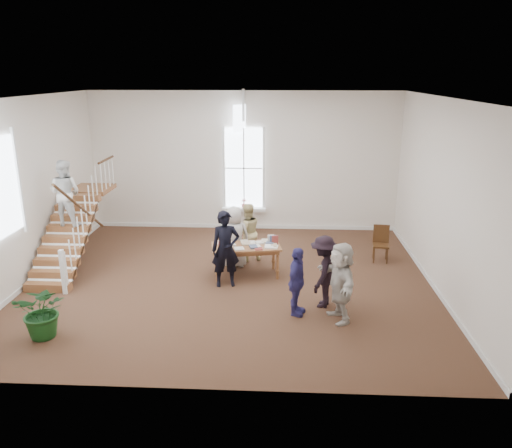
# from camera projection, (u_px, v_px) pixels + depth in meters

# --- Properties ---
(ground) EXTENTS (10.00, 10.00, 0.00)m
(ground) POSITION_uv_depth(u_px,v_px,m) (231.00, 281.00, 12.58)
(ground) COLOR #412B19
(ground) RESTS_ON ground
(room_shell) EXTENTS (10.49, 10.00, 10.00)m
(room_shell) POSITION_uv_depth(u_px,v_px,m) (244.00, 217.00, 16.66)
(room_shell) COLOR silver
(room_shell) RESTS_ON ground
(staircase) EXTENTS (1.10, 4.10, 2.92)m
(staircase) POSITION_uv_depth(u_px,v_px,m) (68.00, 209.00, 13.04)
(staircase) COLOR brown
(staircase) RESTS_ON ground
(library_table) EXTENTS (1.86, 1.15, 0.88)m
(library_table) POSITION_uv_depth(u_px,v_px,m) (247.00, 249.00, 12.73)
(library_table) COLOR brown
(library_table) RESTS_ON ground
(police_officer) EXTENTS (0.77, 0.59, 1.89)m
(police_officer) POSITION_uv_depth(u_px,v_px,m) (226.00, 249.00, 12.06)
(police_officer) COLOR black
(police_officer) RESTS_ON ground
(elderly_woman) EXTENTS (0.93, 0.74, 1.67)m
(elderly_woman) POSITION_uv_depth(u_px,v_px,m) (235.00, 237.00, 13.28)
(elderly_woman) COLOR #BDB7AF
(elderly_woman) RESTS_ON ground
(person_yellow) EXTENTS (0.97, 0.87, 1.63)m
(person_yellow) POSITION_uv_depth(u_px,v_px,m) (247.00, 232.00, 13.75)
(person_yellow) COLOR #DAC788
(person_yellow) RESTS_ON ground
(woman_cluster_a) EXTENTS (0.61, 0.96, 1.52)m
(woman_cluster_a) POSITION_uv_depth(u_px,v_px,m) (297.00, 282.00, 10.64)
(woman_cluster_a) COLOR navy
(woman_cluster_a) RESTS_ON ground
(woman_cluster_b) EXTENTS (0.91, 1.20, 1.64)m
(woman_cluster_b) POSITION_uv_depth(u_px,v_px,m) (323.00, 272.00, 11.03)
(woman_cluster_b) COLOR black
(woman_cluster_b) RESTS_ON ground
(woman_cluster_c) EXTENTS (0.91, 1.67, 1.72)m
(woman_cluster_c) POSITION_uv_depth(u_px,v_px,m) (340.00, 282.00, 10.38)
(woman_cluster_c) COLOR beige
(woman_cluster_c) RESTS_ON ground
(floor_plant) EXTENTS (1.06, 0.94, 1.12)m
(floor_plant) POSITION_uv_depth(u_px,v_px,m) (43.00, 311.00, 9.78)
(floor_plant) COLOR #133C14
(floor_plant) RESTS_ON ground
(side_chair) EXTENTS (0.48, 0.48, 1.01)m
(side_chair) POSITION_uv_depth(u_px,v_px,m) (381.00, 241.00, 13.81)
(side_chair) COLOR #35190E
(side_chair) RESTS_ON ground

